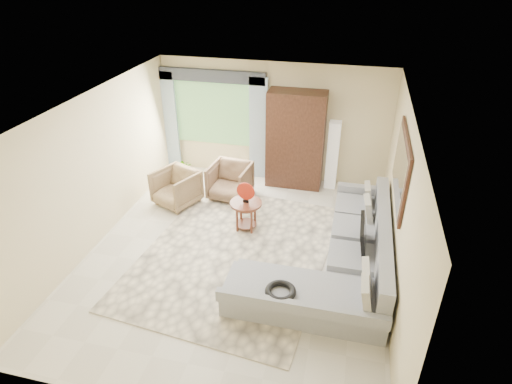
% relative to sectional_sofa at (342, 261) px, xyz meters
% --- Properties ---
extents(ground, '(6.00, 6.00, 0.00)m').
position_rel_sectional_sofa_xyz_m(ground, '(-1.78, 0.18, -0.28)').
color(ground, silver).
rests_on(ground, ground).
extents(area_rug, '(3.40, 4.29, 0.02)m').
position_rel_sectional_sofa_xyz_m(area_rug, '(-1.80, 0.16, -0.27)').
color(area_rug, '#FBEAC6').
rests_on(area_rug, ground).
extents(sectional_sofa, '(2.30, 3.46, 0.90)m').
position_rel_sectional_sofa_xyz_m(sectional_sofa, '(0.00, 0.00, 0.00)').
color(sectional_sofa, '#9C9FA4').
rests_on(sectional_sofa, ground).
extents(tv_screen, '(0.14, 0.74, 0.48)m').
position_rel_sectional_sofa_xyz_m(tv_screen, '(0.27, 0.15, 0.44)').
color(tv_screen, black).
rests_on(tv_screen, sectional_sofa).
extents(garden_hose, '(0.43, 0.43, 0.09)m').
position_rel_sectional_sofa_xyz_m(garden_hose, '(-0.78, -1.18, 0.26)').
color(garden_hose, black).
rests_on(garden_hose, sectional_sofa).
extents(coffee_table, '(0.58, 0.58, 0.58)m').
position_rel_sectional_sofa_xyz_m(coffee_table, '(-1.81, 0.92, 0.02)').
color(coffee_table, '#552516').
rests_on(coffee_table, ground).
extents(red_disc, '(0.34, 0.07, 0.34)m').
position_rel_sectional_sofa_xyz_m(red_disc, '(-1.81, 0.92, 0.53)').
color(red_disc, '#B02311').
rests_on(red_disc, coffee_table).
extents(armchair_left, '(1.04, 1.05, 0.73)m').
position_rel_sectional_sofa_xyz_m(armchair_left, '(-3.43, 1.49, 0.08)').
color(armchair_left, '#9D8456').
rests_on(armchair_left, ground).
extents(armchair_right, '(0.88, 0.90, 0.74)m').
position_rel_sectional_sofa_xyz_m(armchair_right, '(-2.44, 2.00, 0.09)').
color(armchair_right, olive).
rests_on(armchair_right, ground).
extents(potted_plant, '(0.53, 0.49, 0.51)m').
position_rel_sectional_sofa_xyz_m(potted_plant, '(-3.72, 2.50, -0.03)').
color(potted_plant, '#999999').
rests_on(potted_plant, ground).
extents(armoire, '(1.20, 0.55, 2.10)m').
position_rel_sectional_sofa_xyz_m(armoire, '(-1.23, 2.90, 0.77)').
color(armoire, black).
rests_on(armoire, ground).
extents(floor_lamp, '(0.24, 0.24, 1.50)m').
position_rel_sectional_sofa_xyz_m(floor_lamp, '(-0.43, 2.96, 0.47)').
color(floor_lamp, silver).
rests_on(floor_lamp, ground).
extents(window, '(1.80, 0.04, 1.40)m').
position_rel_sectional_sofa_xyz_m(window, '(-3.13, 3.15, 1.12)').
color(window, '#669E59').
rests_on(window, wall_back).
extents(curtain_left, '(0.40, 0.08, 2.30)m').
position_rel_sectional_sofa_xyz_m(curtain_left, '(-4.18, 3.06, 0.87)').
color(curtain_left, '#9EB7CC').
rests_on(curtain_left, ground).
extents(curtain_right, '(0.40, 0.08, 2.30)m').
position_rel_sectional_sofa_xyz_m(curtain_right, '(-2.08, 3.06, 0.87)').
color(curtain_right, '#9EB7CC').
rests_on(curtain_right, ground).
extents(valance, '(2.40, 0.12, 0.26)m').
position_rel_sectional_sofa_xyz_m(valance, '(-3.13, 3.08, 1.97)').
color(valance, '#1E232D').
rests_on(valance, wall_back).
extents(wall_mirror, '(0.05, 1.70, 1.05)m').
position_rel_sectional_sofa_xyz_m(wall_mirror, '(0.68, 0.53, 1.47)').
color(wall_mirror, black).
rests_on(wall_mirror, wall_right).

